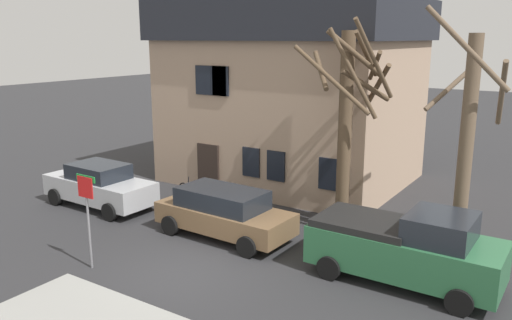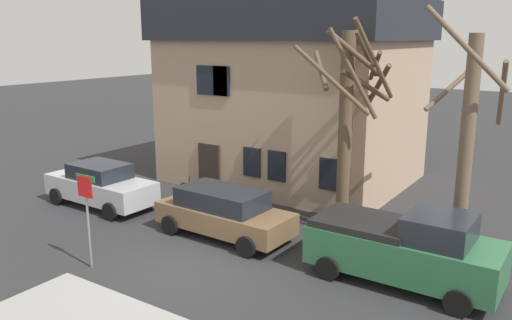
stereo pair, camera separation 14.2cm
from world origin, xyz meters
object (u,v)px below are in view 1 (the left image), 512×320
Objects in this scene: tree_bare_mid at (347,131)px; street_sign_pole at (87,204)px; tree_bare_far at (467,139)px; bicycle_leaning at (192,193)px; tree_bare_near at (347,122)px; car_brown_wagon at (224,212)px; building_main at (292,91)px; car_silver_sedan at (100,185)px; pickup_truck_green at (406,247)px.

street_sign_pole is (-4.93, -6.68, -1.57)m from tree_bare_mid.
tree_bare_far is 10.71m from bicycle_leaning.
tree_bare_mid is at bearing 2.75° from bicycle_leaning.
bicycle_leaning is (-6.22, -0.93, -3.35)m from tree_bare_near.
street_sign_pole reaches higher than car_brown_wagon.
building_main reaches higher than bicycle_leaning.
tree_bare_near is 7.13m from bicycle_leaning.
car_silver_sedan is at bearing -118.03° from building_main.
tree_bare_mid is at bearing 39.66° from car_brown_wagon.
car_silver_sedan is (-12.85, -2.96, -2.73)m from tree_bare_far.
bicycle_leaning is (-1.54, -5.47, -3.77)m from building_main.
car_brown_wagon is 4.56m from street_sign_pole.
street_sign_pole reaches higher than pickup_truck_green.
car_brown_wagon is (1.79, -7.78, -3.27)m from building_main.
car_brown_wagon is 0.94× the size of pickup_truck_green.
tree_bare_far reaches higher than bicycle_leaning.
tree_bare_far is 1.54× the size of car_silver_sedan.
building_main is 8.63m from car_brown_wagon.
street_sign_pole is (-4.66, -7.29, -1.78)m from tree_bare_near.
pickup_truck_green is 9.73m from bicycle_leaning.
street_sign_pole reaches higher than car_silver_sedan.
building_main is at bearing 135.52° from pickup_truck_green.
car_silver_sedan is at bearing -167.04° from tree_bare_far.
building_main is at bearing 150.33° from tree_bare_far.
tree_bare_mid is 2.56× the size of street_sign_pole.
car_brown_wagon is 2.78× the size of bicycle_leaning.
tree_bare_mid is (0.27, -0.61, -0.21)m from tree_bare_near.
car_silver_sedan is at bearing -179.36° from pickup_truck_green.
car_silver_sedan is (-4.20, -7.88, -3.27)m from building_main.
pickup_truck_green is 2.95× the size of bicycle_leaning.
car_silver_sedan is at bearing -163.43° from tree_bare_mid.
bicycle_leaning is at bearing -177.25° from tree_bare_mid.
tree_bare_near is at bearing 113.97° from tree_bare_mid.
building_main reaches higher than tree_bare_near.
tree_bare_near reaches higher than car_silver_sedan.
tree_bare_near reaches higher than car_brown_wagon.
tree_bare_far reaches higher than pickup_truck_green.
pickup_truck_green is (2.94, -2.59, -2.50)m from tree_bare_mid.
tree_bare_mid reaches higher than car_brown_wagon.
tree_bare_mid is 4.88m from car_brown_wagon.
tree_bare_near is 0.70m from tree_bare_mid.
pickup_truck_green is (12.09, 0.13, 0.14)m from car_silver_sedan.
tree_bare_far reaches higher than street_sign_pole.
car_brown_wagon is at bearing 66.43° from street_sign_pole.
tree_bare_far is at bearing 3.07° from bicycle_leaning.
tree_bare_near is at bearing 48.24° from car_brown_wagon.
building_main reaches higher than car_brown_wagon.
tree_bare_far is at bearing 22.58° from car_brown_wagon.
pickup_truck_green is 1.83× the size of street_sign_pole.
tree_bare_far is (8.65, -4.93, -0.54)m from building_main.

